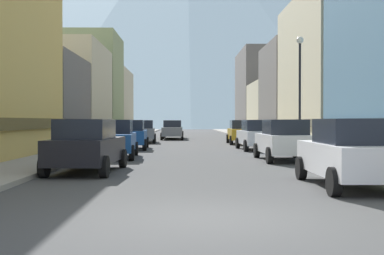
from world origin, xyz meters
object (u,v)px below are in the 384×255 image
Objects in this scene: car_left_0 at (87,146)px; car_left_1 at (114,139)px; trash_bin_right at (364,149)px; streetlamp_right at (300,76)px; car_right_3 at (242,132)px; car_left_2 at (131,134)px; car_driving_1 at (173,129)px; car_right_1 at (284,140)px; car_driving_0 at (172,130)px; car_left_3 at (143,131)px; potted_plant_0 at (339,144)px; car_right_2 at (257,135)px; car_right_0 at (351,153)px.

car_left_0 is 6.48m from car_left_1.
streetlamp_right reaches higher than trash_bin_right.
streetlamp_right reaches higher than car_right_3.
car_left_0 and car_left_2 have the same top height.
car_driving_1 is at bearing 113.65° from car_right_3.
car_right_3 and car_driving_1 have the same top height.
streetlamp_right is at bearing 42.65° from car_left_0.
car_driving_0 is at bearing 102.47° from car_right_1.
car_left_3 is at bearing 89.99° from car_left_2.
potted_plant_0 is (0.65, 5.04, -0.05)m from trash_bin_right.
car_left_0 reaches higher than trash_bin_right.
car_left_3 is 10.34m from car_driving_1.
car_left_2 and car_driving_0 have the same top height.
car_right_2 is at bearing 121.21° from potted_plant_0.
car_left_1 is at bearing -94.81° from car_driving_1.
car_left_2 and car_right_1 have the same top height.
car_left_0 is 1.01× the size of car_right_3.
trash_bin_right is (2.55, -2.54, -0.26)m from car_right_1.
car_left_2 is at bearing 172.58° from car_right_2.
car_left_3 and car_driving_0 have the same top height.
car_left_1 is at bearing -90.02° from car_left_3.
car_right_3 reaches higher than trash_bin_right.
car_driving_0 and car_driving_1 have the same top height.
car_right_0 is at bearing -73.95° from car_left_3.
car_left_0 is at bearing 153.26° from car_right_0.
car_left_2 is 0.76× the size of streetlamp_right.
car_driving_0 is at bearing -90.00° from car_driving_1.
car_left_1 is at bearing -167.94° from streetlamp_right.
car_left_1 is at bearing 157.38° from trash_bin_right.
car_right_1 is at bearing 32.18° from car_left_0.
car_left_3 is (0.01, 16.09, 0.00)m from car_left_1.
car_left_0 is 21.71m from car_right_3.
car_right_1 reaches higher than trash_bin_right.
car_right_3 is at bearing 103.78° from potted_plant_0.
car_left_0 is at bearing -94.31° from car_driving_0.
streetlamp_right is (1.55, 3.65, 3.09)m from car_right_1.
car_right_2 is at bearing -74.96° from car_driving_1.
car_right_0 is 6.60m from trash_bin_right.
car_left_3 reaches higher than potted_plant_0.
car_left_1 is 1.02× the size of car_driving_1.
car_right_0 is 4.51× the size of trash_bin_right.
car_right_0 is (7.60, -26.40, 0.00)m from car_left_3.
car_right_3 is (7.60, 13.86, 0.00)m from car_left_1.
car_left_1 is 7.08m from car_left_2.
trash_bin_right is (2.55, 6.08, -0.26)m from car_right_0.
car_right_0 is 1.00× the size of car_right_1.
car_left_2 is 1.01× the size of car_right_1.
trash_bin_right is (10.15, 2.25, -0.26)m from car_left_0.
car_right_0 and car_driving_1 have the same top height.
car_right_3 is at bearing -66.35° from car_driving_1.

